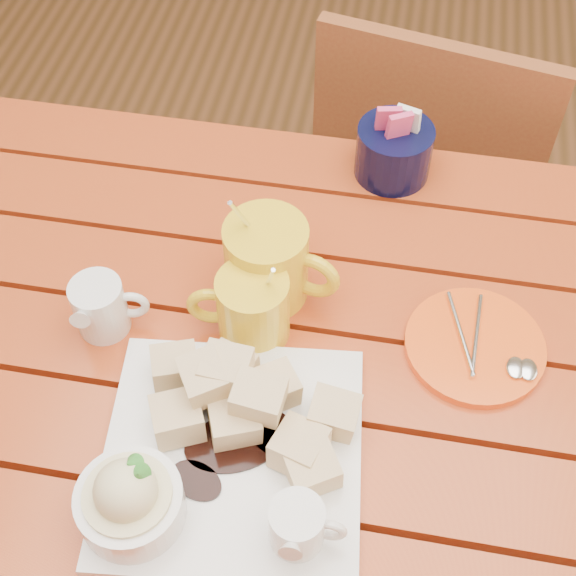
% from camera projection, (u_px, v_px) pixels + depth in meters
% --- Properties ---
extents(table, '(1.20, 0.79, 0.75)m').
position_uv_depth(table, '(274.00, 411.00, 1.00)').
color(table, '#9B2814').
rests_on(table, ground).
extents(dessert_plate, '(0.30, 0.30, 0.11)m').
position_uv_depth(dessert_plate, '(213.00, 455.00, 0.82)').
color(dessert_plate, white).
rests_on(dessert_plate, table).
extents(coffee_mug_left, '(0.12, 0.08, 0.14)m').
position_uv_depth(coffee_mug_left, '(251.00, 307.00, 0.91)').
color(coffee_mug_left, yellow).
rests_on(coffee_mug_left, table).
extents(coffee_mug_right, '(0.14, 0.10, 0.17)m').
position_uv_depth(coffee_mug_right, '(269.00, 262.00, 0.94)').
color(coffee_mug_right, yellow).
rests_on(coffee_mug_right, table).
extents(cream_pitcher, '(0.09, 0.08, 0.07)m').
position_uv_depth(cream_pitcher, '(101.00, 307.00, 0.92)').
color(cream_pitcher, white).
rests_on(cream_pitcher, table).
extents(sugar_caddy, '(0.10, 0.10, 0.11)m').
position_uv_depth(sugar_caddy, '(394.00, 150.00, 1.08)').
color(sugar_caddy, black).
rests_on(sugar_caddy, table).
extents(orange_saucer, '(0.16, 0.16, 0.02)m').
position_uv_depth(orange_saucer, '(476.00, 346.00, 0.93)').
color(orange_saucer, '#FF5716').
rests_on(orange_saucer, table).
extents(chair_far, '(0.46, 0.46, 0.82)m').
position_uv_depth(chair_far, '(428.00, 177.00, 1.52)').
color(chair_far, brown).
rests_on(chair_far, ground).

